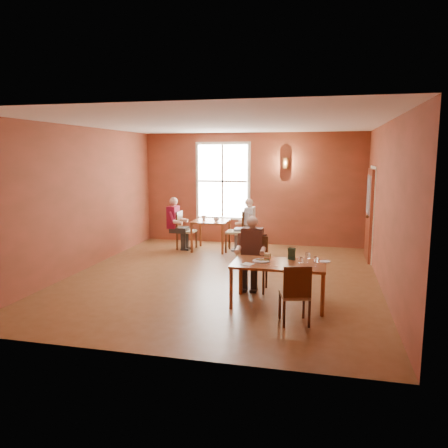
% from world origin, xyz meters
% --- Properties ---
extents(ground, '(6.00, 7.00, 0.01)m').
position_xyz_m(ground, '(0.00, 0.00, 0.00)').
color(ground, brown).
rests_on(ground, ground).
extents(wall_back, '(6.00, 0.04, 3.00)m').
position_xyz_m(wall_back, '(0.00, 3.50, 1.50)').
color(wall_back, brown).
rests_on(wall_back, ground).
extents(wall_front, '(6.00, 0.04, 3.00)m').
position_xyz_m(wall_front, '(0.00, -3.50, 1.50)').
color(wall_front, brown).
rests_on(wall_front, ground).
extents(wall_left, '(0.04, 7.00, 3.00)m').
position_xyz_m(wall_left, '(-3.00, 0.00, 1.50)').
color(wall_left, brown).
rests_on(wall_left, ground).
extents(wall_right, '(0.04, 7.00, 3.00)m').
position_xyz_m(wall_right, '(3.00, 0.00, 1.50)').
color(wall_right, brown).
rests_on(wall_right, ground).
extents(ceiling, '(6.00, 7.00, 0.04)m').
position_xyz_m(ceiling, '(0.00, 0.00, 3.00)').
color(ceiling, white).
rests_on(ceiling, wall_back).
extents(window, '(1.36, 0.10, 1.96)m').
position_xyz_m(window, '(-0.80, 3.45, 1.70)').
color(window, white).
rests_on(window, wall_back).
extents(door, '(0.12, 1.04, 2.10)m').
position_xyz_m(door, '(2.94, 2.30, 1.05)').
color(door, maroon).
rests_on(door, ground).
extents(wall_sconce, '(0.16, 0.16, 0.28)m').
position_xyz_m(wall_sconce, '(0.90, 3.40, 2.20)').
color(wall_sconce, brown).
rests_on(wall_sconce, wall_back).
extents(main_table, '(1.49, 0.84, 0.70)m').
position_xyz_m(main_table, '(1.26, -1.32, 0.35)').
color(main_table, brown).
rests_on(main_table, ground).
extents(chair_diner_main, '(0.43, 0.43, 0.97)m').
position_xyz_m(chair_diner_main, '(0.76, -0.67, 0.48)').
color(chair_diner_main, '#3D2415').
rests_on(chair_diner_main, ground).
extents(diner_main, '(0.51, 0.51, 1.27)m').
position_xyz_m(diner_main, '(0.76, -0.70, 0.64)').
color(diner_main, black).
rests_on(diner_main, ground).
extents(chair_empty, '(0.48, 0.48, 0.89)m').
position_xyz_m(chair_empty, '(1.57, -2.05, 0.44)').
color(chair_empty, '#4A230E').
rests_on(chair_empty, ground).
extents(plate_food, '(0.34, 0.34, 0.04)m').
position_xyz_m(plate_food, '(0.97, -1.29, 0.72)').
color(plate_food, white).
rests_on(plate_food, main_table).
extents(sandwich, '(0.11, 0.10, 0.11)m').
position_xyz_m(sandwich, '(1.06, -1.22, 0.75)').
color(sandwich, tan).
rests_on(sandwich, main_table).
extents(goblet_a, '(0.09, 0.09, 0.19)m').
position_xyz_m(goblet_a, '(1.71, -1.24, 0.79)').
color(goblet_a, white).
rests_on(goblet_a, main_table).
extents(goblet_b, '(0.09, 0.09, 0.17)m').
position_xyz_m(goblet_b, '(1.85, -1.44, 0.78)').
color(goblet_b, white).
rests_on(goblet_b, main_table).
extents(goblet_c, '(0.08, 0.08, 0.18)m').
position_xyz_m(goblet_c, '(1.62, -1.54, 0.79)').
color(goblet_c, white).
rests_on(goblet_c, main_table).
extents(menu_stand, '(0.14, 0.11, 0.20)m').
position_xyz_m(menu_stand, '(1.44, -1.07, 0.80)').
color(menu_stand, '#1A3122').
rests_on(menu_stand, main_table).
extents(knife, '(0.20, 0.07, 0.00)m').
position_xyz_m(knife, '(1.18, -1.53, 0.70)').
color(knife, white).
rests_on(knife, main_table).
extents(napkin, '(0.21, 0.21, 0.01)m').
position_xyz_m(napkin, '(0.79, -1.52, 0.70)').
color(napkin, white).
rests_on(napkin, main_table).
extents(side_plate, '(0.23, 0.23, 0.01)m').
position_xyz_m(side_plate, '(1.98, -1.08, 0.70)').
color(side_plate, silver).
rests_on(side_plate, main_table).
extents(second_table, '(0.87, 0.87, 0.77)m').
position_xyz_m(second_table, '(-0.86, 2.41, 0.38)').
color(second_table, brown).
rests_on(second_table, ground).
extents(chair_diner_white, '(0.46, 0.46, 1.05)m').
position_xyz_m(chair_diner_white, '(-0.21, 2.41, 0.52)').
color(chair_diner_white, brown).
rests_on(chair_diner_white, ground).
extents(diner_white, '(0.52, 0.52, 1.30)m').
position_xyz_m(diner_white, '(-0.18, 2.41, 0.65)').
color(diner_white, beige).
rests_on(diner_white, ground).
extents(chair_diner_maroon, '(0.43, 0.43, 0.98)m').
position_xyz_m(chair_diner_maroon, '(-1.51, 2.41, 0.49)').
color(chair_diner_maroon, brown).
rests_on(chair_diner_maroon, ground).
extents(diner_maroon, '(0.52, 0.52, 1.30)m').
position_xyz_m(diner_maroon, '(-1.54, 2.41, 0.65)').
color(diner_maroon, '#4F1A18').
rests_on(diner_maroon, ground).
extents(cup_a, '(0.16, 0.16, 0.11)m').
position_xyz_m(cup_a, '(-0.70, 2.33, 0.82)').
color(cup_a, silver).
rests_on(cup_a, second_table).
extents(cup_b, '(0.13, 0.13, 0.11)m').
position_xyz_m(cup_b, '(-1.07, 2.50, 0.82)').
color(cup_b, silver).
rests_on(cup_b, second_table).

